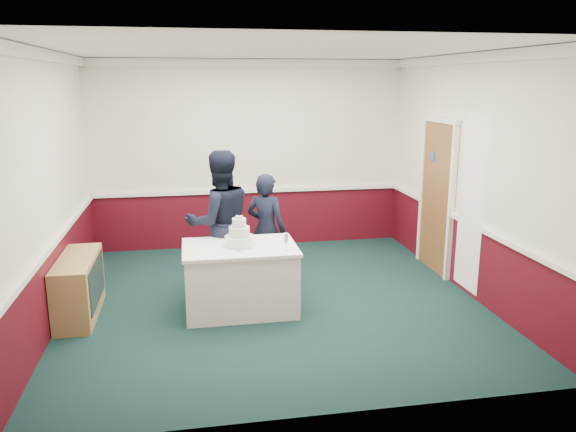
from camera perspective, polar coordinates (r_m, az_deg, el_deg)
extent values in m
plane|color=#13302B|center=(7.06, -1.47, -8.58)|extent=(5.00, 5.00, 0.00)
cube|color=silver|center=(9.07, -3.94, 6.17)|extent=(5.00, 0.05, 3.00)
cube|color=silver|center=(6.73, -22.88, 2.57)|extent=(0.05, 5.00, 3.00)
cube|color=silver|center=(7.42, 17.74, 3.93)|extent=(0.05, 5.00, 3.00)
cube|color=white|center=(6.55, -1.63, 16.32)|extent=(5.00, 5.00, 0.05)
cube|color=#450914|center=(9.26, -3.84, -0.28)|extent=(5.00, 0.02, 0.90)
cube|color=white|center=(9.15, -3.88, 2.57)|extent=(4.98, 0.05, 0.06)
cube|color=white|center=(8.98, -4.08, 15.25)|extent=(5.00, 0.08, 0.12)
cube|color=brown|center=(8.20, 14.88, 1.78)|extent=(0.05, 0.90, 2.10)
cube|color=#234799|center=(8.23, 14.49, 5.87)|extent=(0.01, 0.12, 0.12)
cube|color=white|center=(7.23, 18.10, 1.24)|extent=(0.02, 0.60, 2.20)
cube|color=#A07E4D|center=(6.94, -20.50, -6.76)|extent=(0.40, 1.20, 0.70)
cube|color=black|center=(6.89, -18.85, -6.34)|extent=(0.01, 1.00, 0.50)
cube|color=white|center=(6.69, -4.87, -6.42)|extent=(1.28, 0.88, 0.76)
cube|color=white|center=(6.57, -4.94, -3.22)|extent=(1.32, 0.92, 0.04)
cylinder|color=white|center=(6.54, -4.95, -2.54)|extent=(0.34, 0.34, 0.12)
cylinder|color=silver|center=(6.56, -4.94, -2.94)|extent=(0.35, 0.35, 0.03)
cylinder|color=white|center=(6.51, -4.97, -1.57)|extent=(0.24, 0.24, 0.11)
cylinder|color=silver|center=(6.52, -4.96, -1.94)|extent=(0.25, 0.25, 0.02)
cylinder|color=white|center=(6.49, -4.99, -0.68)|extent=(0.16, 0.16, 0.10)
cylinder|color=silver|center=(6.50, -4.98, -1.01)|extent=(0.17, 0.17, 0.02)
sphere|color=#EDE5C9|center=(6.47, -5.00, -0.10)|extent=(0.03, 0.03, 0.03)
sphere|color=#EDE5C9|center=(6.49, -4.77, -0.06)|extent=(0.03, 0.03, 0.03)
sphere|color=#EDE5C9|center=(6.49, -5.20, -0.06)|extent=(0.03, 0.03, 0.03)
sphere|color=#EDE5C9|center=(6.45, -4.82, -0.14)|extent=(0.03, 0.03, 0.03)
sphere|color=#EDE5C9|center=(6.46, -5.22, -0.14)|extent=(0.03, 0.03, 0.03)
cube|color=silver|center=(6.37, -5.04, -3.55)|extent=(0.07, 0.22, 0.00)
cylinder|color=silver|center=(6.36, -0.20, -3.51)|extent=(0.05, 0.05, 0.01)
cylinder|color=silver|center=(6.34, -0.20, -3.11)|extent=(0.01, 0.01, 0.09)
cylinder|color=silver|center=(6.32, -0.20, -2.24)|extent=(0.04, 0.04, 0.11)
imported|color=black|center=(7.14, -6.93, -0.66)|extent=(1.02, 0.87, 1.84)
imported|color=black|center=(7.41, -2.24, -1.37)|extent=(0.66, 0.61, 1.50)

